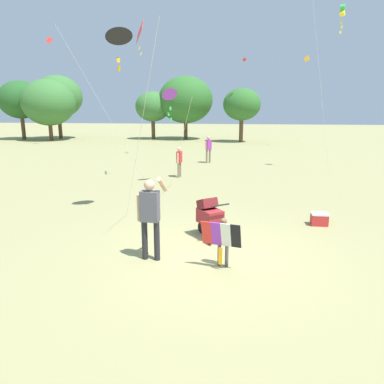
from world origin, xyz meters
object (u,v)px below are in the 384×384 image
(kite_green_novelty, at_px, (342,14))
(person_sitting_far, at_px, (179,160))
(stroller, at_px, (209,214))
(person_red_shirt, at_px, (208,147))
(cooler_box, at_px, (319,219))
(kite_orange_delta, at_px, (138,37))
(kite_adult_black, at_px, (119,38))
(child_with_butterfly_kite, at_px, (223,237))
(person_adult_flyer, at_px, (150,212))
(kite_blue_high, at_px, (170,95))

(kite_green_novelty, relative_size, person_sitting_far, 5.55)
(stroller, relative_size, person_red_shirt, 0.67)
(stroller, bearing_deg, cooler_box, 24.58)
(person_red_shirt, bearing_deg, kite_orange_delta, -114.92)
(stroller, relative_size, kite_adult_black, 0.20)
(cooler_box, bearing_deg, child_with_butterfly_kite, -130.18)
(stroller, distance_m, person_red_shirt, 12.32)
(person_red_shirt, bearing_deg, stroller, -85.39)
(kite_adult_black, distance_m, kite_orange_delta, 5.42)
(kite_green_novelty, height_order, person_sitting_far, kite_green_novelty)
(person_red_shirt, bearing_deg, cooler_box, -70.13)
(person_red_shirt, bearing_deg, person_sitting_far, -102.41)
(person_adult_flyer, height_order, person_red_shirt, person_adult_flyer)
(cooler_box, bearing_deg, kite_blue_high, 136.51)
(cooler_box, bearing_deg, stroller, -155.42)
(child_with_butterfly_kite, xyz_separation_m, kite_adult_black, (-3.02, 3.28, 4.40))
(kite_adult_black, xyz_separation_m, kite_blue_high, (0.54, 4.53, -1.39))
(child_with_butterfly_kite, xyz_separation_m, person_red_shirt, (-1.39, 13.96, 0.28))
(person_adult_flyer, xyz_separation_m, stroller, (1.14, 1.48, -0.45))
(child_with_butterfly_kite, height_order, kite_green_novelty, kite_green_novelty)
(child_with_butterfly_kite, xyz_separation_m, person_adult_flyer, (-1.54, 0.20, 0.42))
(person_adult_flyer, height_order, person_sitting_far, person_adult_flyer)
(kite_green_novelty, bearing_deg, stroller, -117.19)
(stroller, height_order, kite_green_novelty, kite_green_novelty)
(kite_blue_high, bearing_deg, child_with_butterfly_kite, -72.39)
(kite_blue_high, height_order, person_red_shirt, kite_blue_high)
(child_with_butterfly_kite, distance_m, person_red_shirt, 14.03)
(person_adult_flyer, bearing_deg, cooler_box, 34.65)
(person_adult_flyer, bearing_deg, stroller, 52.33)
(kite_adult_black, relative_size, kite_green_novelty, 0.68)
(kite_orange_delta, bearing_deg, kite_green_novelty, 21.10)
(kite_green_novelty, bearing_deg, kite_adult_black, -132.39)
(child_with_butterfly_kite, distance_m, stroller, 1.73)
(child_with_butterfly_kite, xyz_separation_m, cooler_box, (2.56, 3.03, -0.46))
(kite_adult_black, xyz_separation_m, kite_green_novelty, (7.89, 8.65, 2.31))
(stroller, xyz_separation_m, person_sitting_far, (-1.98, 7.78, 0.22))
(person_adult_flyer, xyz_separation_m, person_sitting_far, (-0.84, 9.26, -0.23))
(kite_blue_high, distance_m, cooler_box, 7.77)
(kite_adult_black, bearing_deg, kite_orange_delta, 99.47)
(kite_adult_black, bearing_deg, person_adult_flyer, -64.30)
(person_sitting_far, bearing_deg, person_red_shirt, 77.59)
(child_with_butterfly_kite, relative_size, person_red_shirt, 0.67)
(person_adult_flyer, relative_size, kite_adult_black, 0.35)
(child_with_butterfly_kite, height_order, kite_orange_delta, kite_orange_delta)
(person_adult_flyer, height_order, kite_green_novelty, kite_green_novelty)
(kite_orange_delta, bearing_deg, kite_adult_black, -80.53)
(kite_blue_high, distance_m, person_sitting_far, 3.26)
(stroller, distance_m, kite_blue_high, 7.16)
(person_adult_flyer, xyz_separation_m, kite_green_novelty, (6.41, 11.73, 6.29))
(kite_orange_delta, bearing_deg, cooler_box, -40.47)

